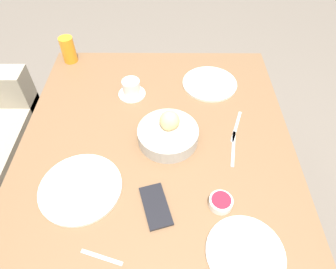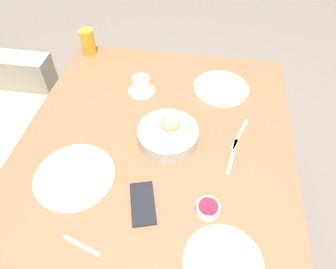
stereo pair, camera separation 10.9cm
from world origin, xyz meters
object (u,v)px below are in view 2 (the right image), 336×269
knife_silver (240,134)px  spoon_coffee (81,246)px  juice_glass (88,42)px  cell_phone (143,203)px  plate_near_right (221,88)px  fork_silver (232,156)px  plate_near_left (223,263)px  bread_basket (168,133)px  plate_far_center (75,176)px  jam_bowl_berry (208,209)px  coffee_cup (141,85)px

knife_silver → spoon_coffee: size_ratio=1.31×
spoon_coffee → juice_glass: bearing=17.3°
cell_phone → juice_glass: bearing=29.3°
plate_near_right → cell_phone: (-0.60, 0.22, -0.00)m
fork_silver → plate_near_left: bearing=177.0°
bread_basket → plate_far_center: (-0.21, 0.28, -0.03)m
plate_near_right → juice_glass: size_ratio=1.95×
spoon_coffee → cell_phone: (0.16, -0.14, 0.00)m
spoon_coffee → plate_far_center: bearing=24.9°
jam_bowl_berry → bread_basket: bearing=31.3°
juice_glass → coffee_cup: bearing=-127.9°
fork_silver → cell_phone: (-0.23, 0.27, 0.00)m
plate_far_center → cell_phone: bearing=-104.3°
spoon_coffee → plate_near_left: bearing=-88.2°
bread_basket → plate_near_left: 0.47m
plate_far_center → spoon_coffee: (-0.22, -0.10, -0.00)m
plate_near_left → cell_phone: 0.29m
bread_basket → plate_near_right: size_ratio=0.93×
coffee_cup → spoon_coffee: (-0.68, 0.03, -0.03)m
plate_far_center → plate_near_left: bearing=-112.4°
coffee_cup → knife_silver: bearing=-113.9°
plate_near_left → cell_phone: (0.14, 0.25, -0.00)m
juice_glass → plate_far_center: bearing=-165.2°
coffee_cup → cell_phone: (-0.53, -0.12, -0.03)m
jam_bowl_berry → fork_silver: bearing=-17.8°
jam_bowl_berry → plate_far_center: bearing=83.0°
jam_bowl_berry → fork_silver: 0.24m
plate_near_right → plate_far_center: size_ratio=0.89×
plate_near_left → jam_bowl_berry: size_ratio=2.98×
bread_basket → cell_phone: 0.28m
plate_near_left → jam_bowl_berry: jam_bowl_berry is taller
bread_basket → knife_silver: bearing=-76.0°
coffee_cup → cell_phone: coffee_cup is taller
plate_near_right → juice_glass: bearing=74.9°
juice_glass → spoon_coffee: 0.97m
bread_basket → knife_silver: 0.27m
bread_basket → coffee_cup: bread_basket is taller
plate_near_left → juice_glass: (0.92, 0.69, 0.06)m
bread_basket → juice_glass: juice_glass is taller
cell_phone → jam_bowl_berry: bearing=-87.9°
jam_bowl_berry → cell_phone: size_ratio=0.45×
spoon_coffee → cell_phone: size_ratio=0.74×
plate_far_center → juice_glass: size_ratio=2.19×
bread_basket → coffee_cup: size_ratio=1.93×
fork_silver → spoon_coffee: (-0.39, 0.42, 0.00)m
juice_glass → knife_silver: size_ratio=0.76×
plate_near_left → spoon_coffee: 0.40m
plate_near_left → spoon_coffee: size_ratio=1.80×
plate_near_right → jam_bowl_berry: (-0.59, 0.02, 0.01)m
jam_bowl_berry → plate_near_right: bearing=-1.7°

